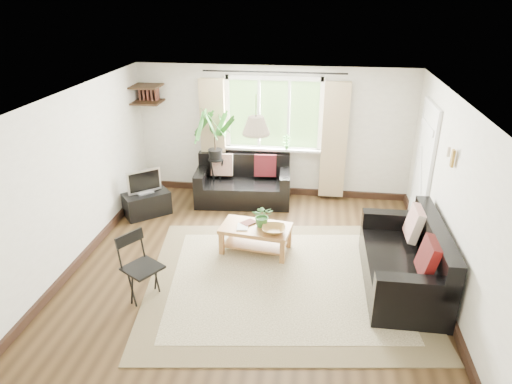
# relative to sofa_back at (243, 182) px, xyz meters

# --- Properties ---
(floor) EXTENTS (5.50, 5.50, 0.00)m
(floor) POSITION_rel_sofa_back_xyz_m (0.50, -2.27, -0.40)
(floor) COLOR black
(floor) RESTS_ON ground
(ceiling) EXTENTS (5.50, 5.50, 0.00)m
(ceiling) POSITION_rel_sofa_back_xyz_m (0.50, -2.27, 2.00)
(ceiling) COLOR white
(ceiling) RESTS_ON floor
(wall_back) EXTENTS (5.00, 0.02, 2.40)m
(wall_back) POSITION_rel_sofa_back_xyz_m (0.50, 0.48, 0.80)
(wall_back) COLOR beige
(wall_back) RESTS_ON floor
(wall_front) EXTENTS (5.00, 0.02, 2.40)m
(wall_front) POSITION_rel_sofa_back_xyz_m (0.50, -5.02, 0.80)
(wall_front) COLOR beige
(wall_front) RESTS_ON floor
(wall_left) EXTENTS (0.02, 5.50, 2.40)m
(wall_left) POSITION_rel_sofa_back_xyz_m (-2.00, -2.27, 0.80)
(wall_left) COLOR beige
(wall_left) RESTS_ON floor
(wall_right) EXTENTS (0.02, 5.50, 2.40)m
(wall_right) POSITION_rel_sofa_back_xyz_m (3.00, -2.27, 0.80)
(wall_right) COLOR beige
(wall_right) RESTS_ON floor
(rug) EXTENTS (3.99, 3.55, 0.02)m
(rug) POSITION_rel_sofa_back_xyz_m (0.95, -2.41, -0.39)
(rug) COLOR beige
(rug) RESTS_ON floor
(window) EXTENTS (2.50, 0.16, 2.16)m
(window) POSITION_rel_sofa_back_xyz_m (0.50, 0.44, 1.15)
(window) COLOR white
(window) RESTS_ON wall_back
(door) EXTENTS (0.06, 0.96, 2.06)m
(door) POSITION_rel_sofa_back_xyz_m (2.97, -0.57, 0.60)
(door) COLOR silver
(door) RESTS_ON wall_right
(corner_shelf) EXTENTS (0.50, 0.50, 0.34)m
(corner_shelf) POSITION_rel_sofa_back_xyz_m (-1.75, 0.23, 1.49)
(corner_shelf) COLOR black
(corner_shelf) RESTS_ON wall_back
(pendant_lamp) EXTENTS (0.36, 0.36, 0.54)m
(pendant_lamp) POSITION_rel_sofa_back_xyz_m (0.50, -1.87, 1.65)
(pendant_lamp) COLOR beige
(pendant_lamp) RESTS_ON ceiling
(wall_sconce) EXTENTS (0.12, 0.12, 0.28)m
(wall_sconce) POSITION_rel_sofa_back_xyz_m (2.93, -1.97, 1.34)
(wall_sconce) COLOR beige
(wall_sconce) RESTS_ON wall_right
(sofa_back) EXTENTS (1.75, 0.98, 0.79)m
(sofa_back) POSITION_rel_sofa_back_xyz_m (0.00, 0.00, 0.00)
(sofa_back) COLOR black
(sofa_back) RESTS_ON floor
(sofa_right) EXTENTS (1.85, 0.94, 0.87)m
(sofa_right) POSITION_rel_sofa_back_xyz_m (2.48, -2.29, 0.04)
(sofa_right) COLOR black
(sofa_right) RESTS_ON floor
(coffee_table) EXTENTS (1.08, 0.69, 0.42)m
(coffee_table) POSITION_rel_sofa_back_xyz_m (0.47, -1.70, -0.19)
(coffee_table) COLOR brown
(coffee_table) RESTS_ON floor
(table_plant) EXTENTS (0.33, 0.30, 0.34)m
(table_plant) POSITION_rel_sofa_back_xyz_m (0.57, -1.66, 0.19)
(table_plant) COLOR #2E6528
(table_plant) RESTS_ON coffee_table
(bowl) EXTENTS (0.35, 0.35, 0.08)m
(bowl) POSITION_rel_sofa_back_xyz_m (0.75, -1.83, 0.06)
(bowl) COLOR olive
(bowl) RESTS_ON coffee_table
(book_a) EXTENTS (0.18, 0.23, 0.02)m
(book_a) POSITION_rel_sofa_back_xyz_m (0.20, -1.75, 0.03)
(book_a) COLOR silver
(book_a) RESTS_ON coffee_table
(book_b) EXTENTS (0.26, 0.27, 0.02)m
(book_b) POSITION_rel_sofa_back_xyz_m (0.28, -1.56, 0.03)
(book_b) COLOR #512720
(book_b) RESTS_ON coffee_table
(tv_stand) EXTENTS (0.85, 0.81, 0.41)m
(tv_stand) POSITION_rel_sofa_back_xyz_m (-1.57, -0.74, -0.19)
(tv_stand) COLOR black
(tv_stand) RESTS_ON floor
(tv) EXTENTS (0.57, 0.52, 0.44)m
(tv) POSITION_rel_sofa_back_xyz_m (-1.57, -0.74, 0.23)
(tv) COLOR #A5A5AA
(tv) RESTS_ON tv_stand
(palm_stand) EXTENTS (0.82, 0.82, 1.69)m
(palm_stand) POSITION_rel_sofa_back_xyz_m (-0.52, 0.09, 0.45)
(palm_stand) COLOR black
(palm_stand) RESTS_ON floor
(folding_chair) EXTENTS (0.62, 0.62, 0.87)m
(folding_chair) POSITION_rel_sofa_back_xyz_m (-0.76, -3.01, 0.04)
(folding_chair) COLOR black
(folding_chair) RESTS_ON floor
(sill_plant) EXTENTS (0.14, 0.10, 0.27)m
(sill_plant) POSITION_rel_sofa_back_xyz_m (0.75, 0.36, 0.67)
(sill_plant) COLOR #2D6023
(sill_plant) RESTS_ON window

